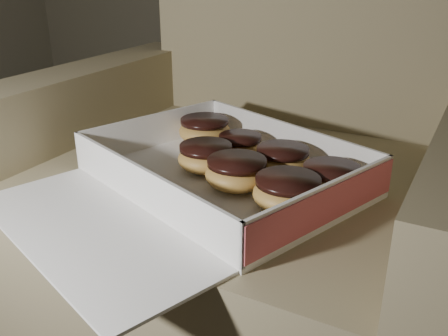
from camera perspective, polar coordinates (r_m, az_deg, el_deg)
armchair at (r=1.04m, az=3.23°, el=-4.83°), size 0.91×0.77×0.95m
bakery_box at (r=0.83m, az=-2.24°, el=-1.77°), size 0.58×0.63×0.07m
donut_a at (r=0.88m, az=6.69°, el=0.94°), size 0.10×0.10×0.05m
donut_b at (r=0.88m, az=-2.09°, el=1.28°), size 0.10×0.10×0.05m
donut_c at (r=1.02m, az=-2.23°, el=4.38°), size 0.10×0.10×0.05m
donut_d at (r=0.75m, az=7.27°, el=-2.77°), size 0.11×0.11×0.05m
donut_e at (r=0.95m, az=1.85°, el=2.62°), size 0.09×0.09×0.04m
donut_f at (r=0.81m, az=12.16°, el=-1.27°), size 0.10×0.10×0.05m
donut_g at (r=0.82m, az=1.47°, el=-0.53°), size 0.10×0.10×0.05m
crumb_a at (r=0.90m, az=-8.90°, el=-0.28°), size 0.01×0.01×0.00m
crumb_b at (r=0.83m, az=-0.22°, el=-2.21°), size 0.01×0.01×0.00m
crumb_c at (r=0.93m, az=-10.87°, el=0.41°), size 0.01×0.01×0.00m
crumb_d at (r=0.73m, az=0.47°, el=-5.60°), size 0.01×0.01×0.00m
crumb_e at (r=0.72m, az=0.30°, el=-6.03°), size 0.01×0.01×0.00m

